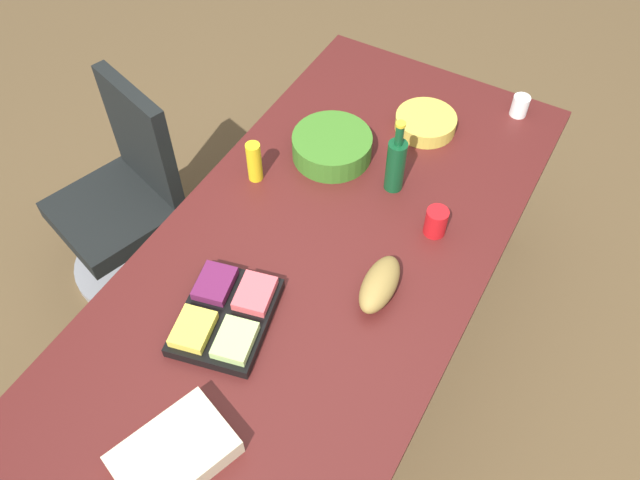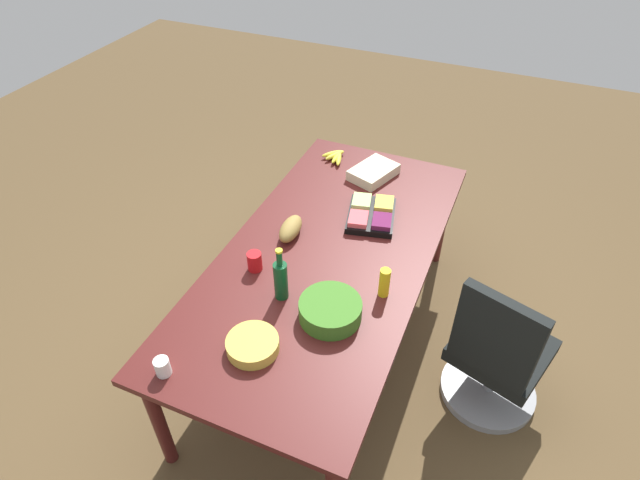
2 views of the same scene
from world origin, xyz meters
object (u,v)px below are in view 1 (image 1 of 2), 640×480
(conference_table, at_px, (320,262))
(sheet_cake, at_px, (174,454))
(office_chair, at_px, (127,211))
(red_solo_cup, at_px, (436,222))
(bread_loaf, at_px, (380,284))
(mustard_bottle, at_px, (254,162))
(paper_cup, at_px, (520,106))
(fruit_platter, at_px, (226,315))
(salad_bowl, at_px, (332,146))
(wine_bottle, at_px, (396,164))
(chip_bowl, at_px, (426,123))

(conference_table, xyz_separation_m, sheet_cake, (-0.84, -0.01, 0.10))
(office_chair, xyz_separation_m, red_solo_cup, (0.24, -1.35, 0.47))
(bread_loaf, xyz_separation_m, mustard_bottle, (0.24, 0.65, 0.04))
(paper_cup, bearing_deg, office_chair, 125.60)
(fruit_platter, distance_m, salad_bowl, 0.84)
(red_solo_cup, distance_m, fruit_platter, 0.81)
(wine_bottle, bearing_deg, conference_table, 167.52)
(sheet_cake, bearing_deg, conference_table, 0.73)
(wine_bottle, bearing_deg, mustard_bottle, 114.44)
(conference_table, xyz_separation_m, red_solo_cup, (0.28, -0.31, 0.12))
(office_chair, height_order, salad_bowl, office_chair)
(paper_cup, distance_m, chip_bowl, 0.41)
(mustard_bottle, bearing_deg, fruit_platter, -155.53)
(sheet_cake, height_order, chip_bowl, sheet_cake)
(red_solo_cup, xyz_separation_m, salad_bowl, (0.16, 0.51, -0.01))
(wine_bottle, xyz_separation_m, salad_bowl, (0.03, 0.28, -0.07))
(office_chair, relative_size, salad_bowl, 3.15)
(red_solo_cup, bearing_deg, wine_bottle, 60.46)
(paper_cup, xyz_separation_m, bread_loaf, (-1.10, 0.11, 0.01))
(bread_loaf, distance_m, salad_bowl, 0.67)
(conference_table, relative_size, office_chair, 2.37)
(mustard_bottle, bearing_deg, paper_cup, -41.63)
(paper_cup, xyz_separation_m, chip_bowl, (-0.27, 0.30, -0.01))
(office_chair, height_order, mustard_bottle, office_chair)
(bread_loaf, relative_size, red_solo_cup, 2.18)
(bread_loaf, bearing_deg, office_chair, 85.73)
(red_solo_cup, distance_m, mustard_bottle, 0.71)
(mustard_bottle, height_order, chip_bowl, mustard_bottle)
(sheet_cake, bearing_deg, red_solo_cup, -15.17)
(conference_table, bearing_deg, red_solo_cup, -48.48)
(office_chair, height_order, bread_loaf, office_chair)
(conference_table, bearing_deg, bread_loaf, -102.37)
(sheet_cake, height_order, paper_cup, paper_cup)
(office_chair, bearing_deg, red_solo_cup, -79.93)
(mustard_bottle, relative_size, chip_bowl, 0.69)
(paper_cup, height_order, salad_bowl, salad_bowl)
(office_chair, xyz_separation_m, wine_bottle, (0.37, -1.12, 0.54))
(paper_cup, bearing_deg, sheet_cake, 169.27)
(conference_table, bearing_deg, chip_bowl, -4.70)
(conference_table, height_order, fruit_platter, fruit_platter)
(sheet_cake, bearing_deg, paper_cup, -10.73)
(mustard_bottle, bearing_deg, bread_loaf, -110.60)
(office_chair, bearing_deg, salad_bowl, -64.47)
(fruit_platter, height_order, mustard_bottle, mustard_bottle)
(wine_bottle, distance_m, salad_bowl, 0.30)
(conference_table, height_order, chip_bowl, chip_bowl)
(salad_bowl, bearing_deg, sheet_cake, -170.89)
(chip_bowl, bearing_deg, wine_bottle, -175.75)
(red_solo_cup, distance_m, chip_bowl, 0.55)
(fruit_platter, xyz_separation_m, mustard_bottle, (0.58, 0.27, 0.05))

